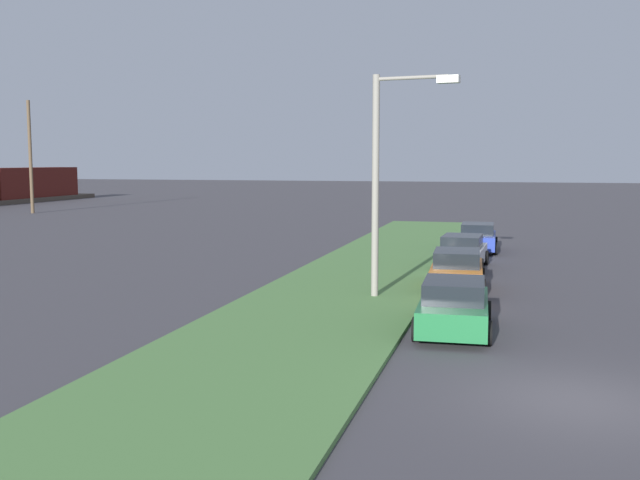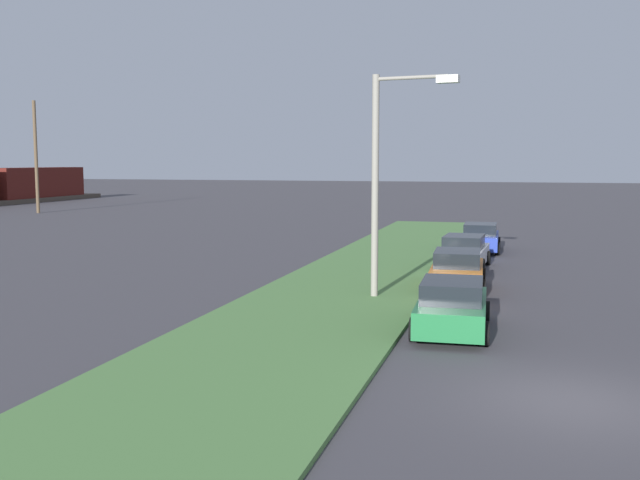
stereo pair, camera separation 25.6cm
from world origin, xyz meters
name	(u,v)px [view 2 (the right image)]	position (x,y,z in m)	size (l,w,h in m)	color
ground	(572,402)	(0.00, 0.00, 0.00)	(300.00, 300.00, 0.00)	#423F44
grass_median	(342,292)	(10.00, 7.07, 0.06)	(60.00, 6.00, 0.12)	#517F42
parked_car_green	(452,307)	(5.22, 2.81, 0.72)	(4.37, 2.15, 1.47)	#1E6B38
parked_car_orange	(457,271)	(11.86, 3.23, 0.72)	(4.38, 2.18, 1.47)	orange
parked_car_white	(464,252)	(17.33, 3.40, 0.72)	(4.37, 2.16, 1.47)	silver
parked_car_blue	(480,238)	(23.60, 3.04, 0.72)	(4.33, 2.08, 1.47)	#23389E
streetlight	(385,170)	(9.30, 5.44, 4.39)	(0.65, 2.87, 7.50)	gray
distant_utility_pole	(36,157)	(41.45, 42.92, 5.00)	(0.30, 0.30, 10.00)	brown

